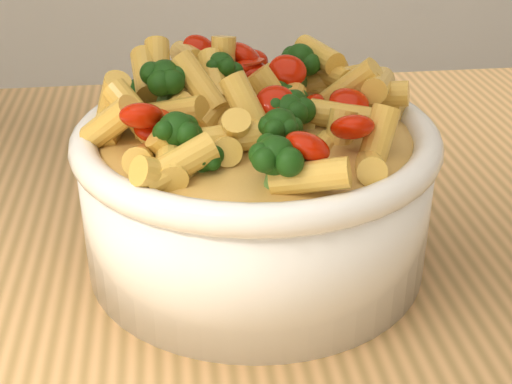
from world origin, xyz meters
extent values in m
cube|color=tan|center=(0.00, 0.00, 0.88)|extent=(1.20, 0.80, 0.04)
cylinder|color=white|center=(0.10, 0.01, 0.95)|extent=(0.23, 0.23, 0.09)
ellipsoid|color=white|center=(0.10, 0.01, 0.92)|extent=(0.22, 0.22, 0.04)
torus|color=white|center=(0.10, 0.01, 0.99)|extent=(0.24, 0.24, 0.02)
ellipsoid|color=#E7B74F|center=(0.10, 0.01, 0.99)|extent=(0.21, 0.21, 0.02)
camera|label=1|loc=(0.04, -0.41, 1.18)|focal=50.00mm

